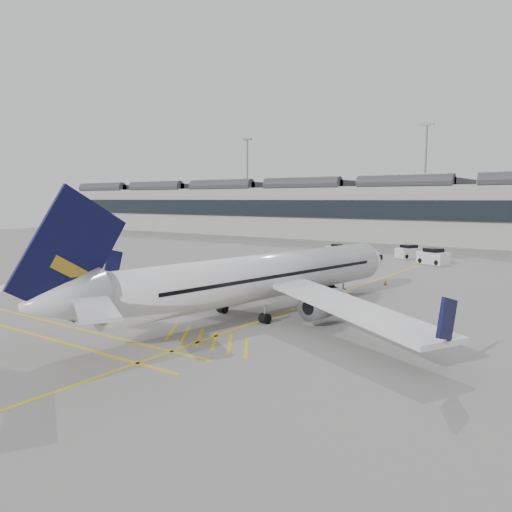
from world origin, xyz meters
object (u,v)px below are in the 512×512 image
Objects in this scene: ramp_agent_b at (269,284)px; pushback_tug at (218,283)px; airliner_main at (259,278)px; ramp_agent_a at (259,280)px; baggage_cart_a at (297,281)px; belt_loader at (315,288)px.

ramp_agent_b is 5.20m from pushback_tug.
airliner_main is 20.37× the size of ramp_agent_b.
ramp_agent_b is (-3.86, 7.20, -1.89)m from airliner_main.
airliner_main reaches higher than ramp_agent_a.
baggage_cart_a is 1.02× the size of ramp_agent_a.
pushback_tug is (-3.16, -2.33, -0.28)m from ramp_agent_a.
ramp_agent_a is 1.05× the size of ramp_agent_b.
pushback_tug is at bearing 174.77° from ramp_agent_a.
ramp_agent_b is (1.90, -1.17, -0.04)m from ramp_agent_a.
airliner_main is 10.49m from baggage_cart_a.
ramp_agent_b reaches higher than pushback_tug.
belt_loader is 2.69× the size of baggage_cart_a.
baggage_cart_a is 1.07× the size of ramp_agent_b.
airliner_main is 19.46× the size of ramp_agent_a.
airliner_main is 9.76m from belt_loader.
ramp_agent_a is at bearing -151.31° from belt_loader.
ramp_agent_a is (-3.18, -1.64, -0.05)m from baggage_cart_a.
ramp_agent_a is (-5.76, 8.36, -1.85)m from airliner_main.
ramp_agent_a reaches higher than baggage_cart_a.
belt_loader reaches higher than ramp_agent_b.
ramp_agent_b is at bearing 23.61° from pushback_tug.
baggage_cart_a is 7.49m from pushback_tug.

